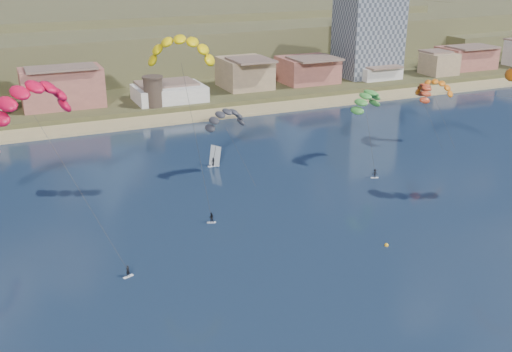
# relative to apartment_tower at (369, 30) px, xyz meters

# --- Properties ---
(ground) EXTENTS (2400.00, 2400.00, 0.00)m
(ground) POSITION_rel_apartment_tower_xyz_m (-85.00, -128.00, -17.82)
(ground) COLOR #0E1D32
(ground) RESTS_ON ground
(beach) EXTENTS (2200.00, 12.00, 0.90)m
(beach) POSITION_rel_apartment_tower_xyz_m (-85.00, -22.00, -17.57)
(beach) COLOR tan
(beach) RESTS_ON ground
(land) EXTENTS (2200.00, 900.00, 4.00)m
(land) POSITION_rel_apartment_tower_xyz_m (-85.00, 432.00, -17.82)
(land) COLOR brown
(land) RESTS_ON ground
(foothills) EXTENTS (940.00, 210.00, 18.00)m
(foothills) POSITION_rel_apartment_tower_xyz_m (-62.61, 104.47, -8.74)
(foothills) COLOR brown
(foothills) RESTS_ON ground
(apartment_tower) EXTENTS (20.00, 16.00, 32.00)m
(apartment_tower) POSITION_rel_apartment_tower_xyz_m (0.00, 0.00, 0.00)
(apartment_tower) COLOR gray
(apartment_tower) RESTS_ON ground
(watchtower) EXTENTS (5.82, 5.82, 8.60)m
(watchtower) POSITION_rel_apartment_tower_xyz_m (-80.00, -14.00, -11.45)
(watchtower) COLOR #47382D
(watchtower) RESTS_ON ground
(kitesurfer_red) EXTENTS (16.22, 17.82, 28.84)m
(kitesurfer_red) POSITION_rel_apartment_tower_xyz_m (-115.67, -88.79, 6.50)
(kitesurfer_red) COLOR silver
(kitesurfer_red) RESTS_ON ground
(kitesurfer_yellow) EXTENTS (12.55, 15.25, 30.96)m
(kitesurfer_yellow) POSITION_rel_apartment_tower_xyz_m (-90.99, -78.69, 10.17)
(kitesurfer_yellow) COLOR silver
(kitesurfer_yellow) RESTS_ON ground
(kitesurfer_green) EXTENTS (10.48, 13.87, 17.54)m
(kitesurfer_green) POSITION_rel_apartment_tower_xyz_m (-49.59, -73.19, -3.59)
(kitesurfer_green) COLOR silver
(kitesurfer_green) RESTS_ON ground
(distant_kite_dark) EXTENTS (9.66, 6.80, 16.09)m
(distant_kite_dark) POSITION_rel_apartment_tower_xyz_m (-79.84, -69.75, -4.99)
(distant_kite_dark) COLOR #262626
(distant_kite_dark) RESTS_ON ground
(distant_kite_orange) EXTENTS (8.77, 8.75, 16.91)m
(distant_kite_orange) POSITION_rel_apartment_tower_xyz_m (-26.49, -66.79, -4.05)
(distant_kite_orange) COLOR #262626
(distant_kite_orange) RESTS_ON ground
(distant_kite_red) EXTENTS (7.12, 9.03, 16.27)m
(distant_kite_red) POSITION_rel_apartment_tower_xyz_m (-30.26, -67.41, -4.63)
(distant_kite_red) COLOR #262626
(distant_kite_red) RESTS_ON ground
(windsurfer) EXTENTS (2.50, 2.73, 4.39)m
(windsurfer) POSITION_rel_apartment_tower_xyz_m (-79.89, -62.56, -16.43)
(windsurfer) COLOR silver
(windsurfer) RESTS_ON ground
(buoy) EXTENTS (0.65, 0.65, 0.65)m
(buoy) POSITION_rel_apartment_tower_xyz_m (-68.22, -107.95, -17.71)
(buoy) COLOR #FFB01A
(buoy) RESTS_ON ground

